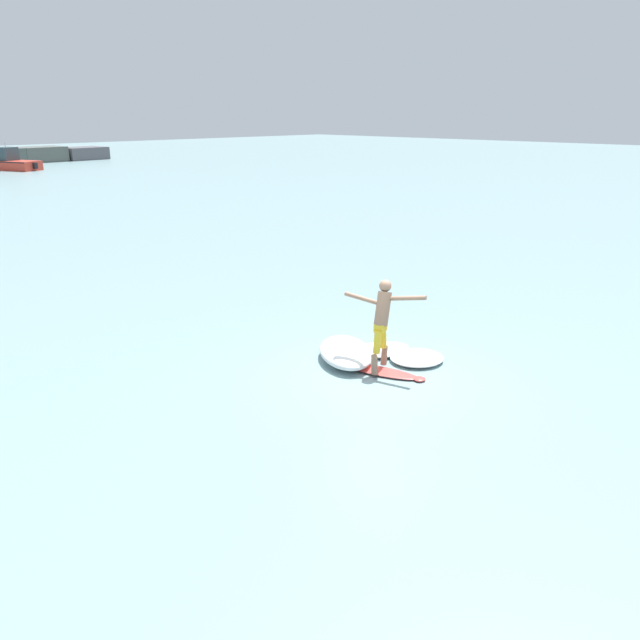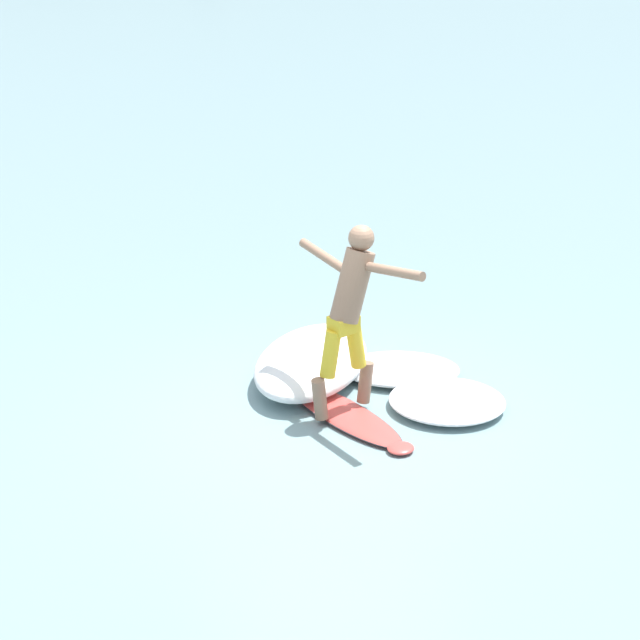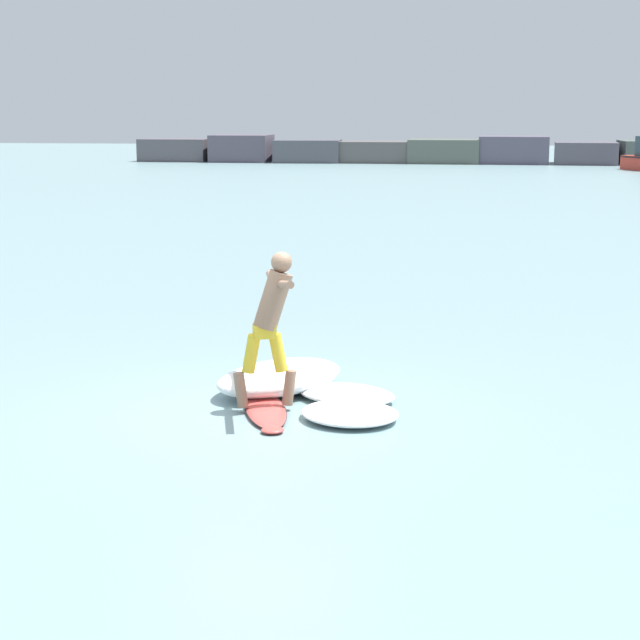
{
  "view_description": "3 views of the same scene",
  "coord_description": "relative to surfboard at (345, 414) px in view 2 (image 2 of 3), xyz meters",
  "views": [
    {
      "loc": [
        -9.17,
        -7.35,
        5.1
      ],
      "look_at": [
        0.17,
        1.82,
        0.72
      ],
      "focal_mm": 35.0,
      "sensor_mm": 36.0,
      "label": 1
    },
    {
      "loc": [
        -3.28,
        -8.63,
        4.9
      ],
      "look_at": [
        0.18,
        0.86,
        0.71
      ],
      "focal_mm": 60.0,
      "sensor_mm": 36.0,
      "label": 2
    },
    {
      "loc": [
        2.57,
        -12.02,
        3.54
      ],
      "look_at": [
        0.59,
        1.38,
        0.88
      ],
      "focal_mm": 60.0,
      "sensor_mm": 36.0,
      "label": 3
    }
  ],
  "objects": [
    {
      "name": "wave_foam_at_tail",
      "position": [
        0.89,
        0.67,
        0.05
      ],
      "size": [
        1.5,
        1.29,
        0.17
      ],
      "color": "white",
      "rests_on": "ground"
    },
    {
      "name": "ground_plane",
      "position": [
        -0.13,
        -0.04,
        -0.04
      ],
      "size": [
        200.0,
        200.0,
        0.0
      ],
      "primitive_type": "plane",
      "color": "#78989C"
    },
    {
      "name": "wave_foam_beside",
      "position": [
        1.03,
        -0.16,
        0.05
      ],
      "size": [
        1.51,
        1.46,
        0.16
      ],
      "color": "white",
      "rests_on": "ground"
    },
    {
      "name": "surfboard",
      "position": [
        0.0,
        0.0,
        0.0
      ],
      "size": [
        0.96,
        1.88,
        0.21
      ],
      "color": "#D64A44",
      "rests_on": "ground"
    },
    {
      "name": "surfer",
      "position": [
        0.07,
        0.06,
        1.14
      ],
      "size": [
        0.87,
        1.66,
        1.86
      ],
      "color": "#8A6851",
      "rests_on": "surfboard"
    },
    {
      "name": "wave_foam_at_nose",
      "position": [
        -0.0,
        0.96,
        0.15
      ],
      "size": [
        2.01,
        2.17,
        0.38
      ],
      "color": "white",
      "rests_on": "ground"
    }
  ]
}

